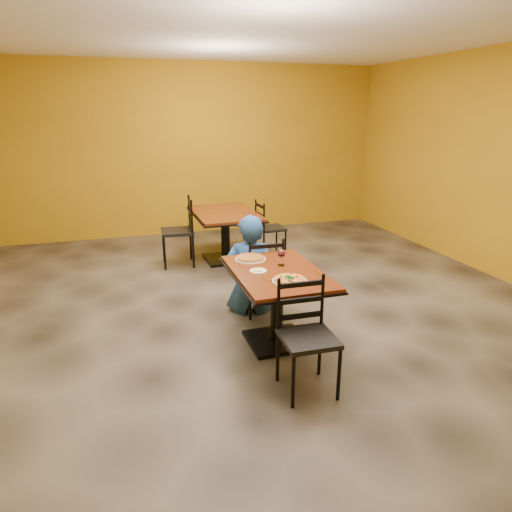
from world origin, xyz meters
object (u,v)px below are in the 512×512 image
object	(u,v)px
chair_second_right	(271,229)
wine_glass	(281,257)
chair_second_left	(177,232)
pizza_main	(290,279)
chair_main_near	(308,339)
side_plate	(258,271)
plate_far	(250,259)
pizza_far	(250,257)
diner	(250,264)
chair_main_far	(262,274)
plate_main	(290,281)
table_main	(277,290)
table_second	(225,224)

from	to	relation	value
chair_second_right	wine_glass	xyz separation A→B (m)	(-0.77, -2.54, 0.40)
chair_second_left	pizza_main	size ratio (longest dim) A/B	3.51
chair_main_near	side_plate	size ratio (longest dim) A/B	5.79
chair_second_right	plate_far	xyz separation A→B (m)	(-1.00, -2.27, 0.32)
pizza_far	diner	bearing A→B (deg)	74.52
plate_far	pizza_far	size ratio (longest dim) A/B	1.11
pizza_main	plate_far	xyz separation A→B (m)	(-0.15, 0.69, -0.02)
chair_main_near	diner	distance (m)	1.65
chair_main_far	plate_main	xyz separation A→B (m)	(-0.07, -1.02, 0.31)
table_main	plate_far	size ratio (longest dim) A/B	3.97
chair_second_right	pizza_main	size ratio (longest dim) A/B	3.08
pizza_main	wine_glass	bearing A→B (deg)	79.57
chair_second_right	pizza_main	distance (m)	3.10
diner	plate_main	size ratio (longest dim) A/B	3.60
table_main	chair_second_left	world-z (taller)	chair_second_left
side_plate	table_main	bearing A→B (deg)	-13.36
diner	wine_glass	world-z (taller)	diner
chair_second_left	pizza_main	bearing A→B (deg)	15.28
chair_main_near	pizza_main	size ratio (longest dim) A/B	3.26
table_main	chair_main_far	bearing A→B (deg)	83.39
table_second	chair_main_near	distance (m)	3.51
plate_far	side_plate	distance (m)	0.36
wine_glass	plate_far	bearing A→B (deg)	131.03
chair_second_right	table_main	bearing A→B (deg)	159.20
table_main	side_plate	bearing A→B (deg)	166.64
diner	table_second	bearing A→B (deg)	-80.29
chair_main_near	wine_glass	distance (m)	1.04
pizza_far	pizza_main	bearing A→B (deg)	-77.46
diner	plate_far	bearing A→B (deg)	89.38
table_second	chair_second_right	xyz separation A→B (m)	(0.72, 0.00, -0.12)
plate_main	diner	bearing A→B (deg)	91.96
chair_second_left	side_plate	distance (m)	2.68
chair_main_far	diner	distance (m)	0.18
table_main	plate_main	size ratio (longest dim) A/B	3.97
plate_main	pizza_main	distance (m)	0.02
pizza_far	wine_glass	bearing A→B (deg)	-48.97
table_second	wine_glass	bearing A→B (deg)	-91.15
plate_far	chair_main_far	bearing A→B (deg)	55.34
chair_main_near	diner	size ratio (longest dim) A/B	0.83
pizza_far	plate_far	bearing A→B (deg)	0.00
chair_second_right	pizza_far	xyz separation A→B (m)	(-1.00, -2.27, 0.33)
side_plate	wine_glass	size ratio (longest dim) A/B	0.89
table_second	chair_second_left	world-z (taller)	chair_second_left
plate_main	plate_far	world-z (taller)	same
chair_main_near	diner	xyz separation A→B (m)	(0.01, 1.65, 0.09)
table_main	chair_second_right	world-z (taller)	chair_second_right
plate_main	side_plate	distance (m)	0.38
table_main	chair_second_left	distance (m)	2.74
chair_second_right	diner	distance (m)	2.06
diner	wine_glass	distance (m)	0.75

